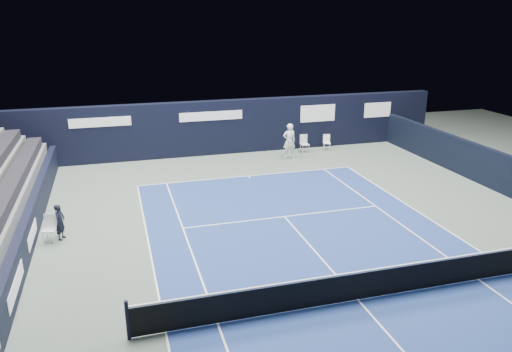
{
  "coord_description": "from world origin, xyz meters",
  "views": [
    {
      "loc": [
        -6.29,
        -11.17,
        7.87
      ],
      "look_at": [
        -0.74,
        7.99,
        1.3
      ],
      "focal_mm": 35.0,
      "sensor_mm": 36.0,
      "label": 1
    }
  ],
  "objects_px": {
    "folding_chair_back_b": "(327,141)",
    "tennis_net": "(359,285)",
    "folding_chair_back_a": "(304,140)",
    "line_judge_chair": "(50,226)",
    "tennis_player": "(289,141)"
  },
  "relations": [
    {
      "from": "folding_chair_back_b",
      "to": "tennis_net",
      "type": "relative_size",
      "value": 0.07
    },
    {
      "from": "folding_chair_back_a",
      "to": "line_judge_chair",
      "type": "height_order",
      "value": "folding_chair_back_a"
    },
    {
      "from": "folding_chair_back_b",
      "to": "line_judge_chair",
      "type": "bearing_deg",
      "value": -134.99
    },
    {
      "from": "line_judge_chair",
      "to": "tennis_player",
      "type": "relative_size",
      "value": 0.5
    },
    {
      "from": "folding_chair_back_a",
      "to": "folding_chair_back_b",
      "type": "relative_size",
      "value": 1.12
    },
    {
      "from": "line_judge_chair",
      "to": "tennis_player",
      "type": "height_order",
      "value": "tennis_player"
    },
    {
      "from": "folding_chair_back_a",
      "to": "tennis_player",
      "type": "distance_m",
      "value": 1.7
    },
    {
      "from": "folding_chair_back_a",
      "to": "tennis_net",
      "type": "bearing_deg",
      "value": -106.35
    },
    {
      "from": "folding_chair_back_b",
      "to": "line_judge_chair",
      "type": "relative_size",
      "value": 0.92
    },
    {
      "from": "folding_chair_back_a",
      "to": "folding_chair_back_b",
      "type": "distance_m",
      "value": 1.5
    },
    {
      "from": "tennis_net",
      "to": "folding_chair_back_b",
      "type": "bearing_deg",
      "value": 69.31
    },
    {
      "from": "line_judge_chair",
      "to": "folding_chair_back_b",
      "type": "bearing_deg",
      "value": 47.22
    },
    {
      "from": "folding_chair_back_a",
      "to": "tennis_net",
      "type": "height_order",
      "value": "tennis_net"
    },
    {
      "from": "folding_chair_back_a",
      "to": "folding_chair_back_b",
      "type": "xyz_separation_m",
      "value": [
        1.49,
        0.06,
        -0.16
      ]
    },
    {
      "from": "folding_chair_back_a",
      "to": "line_judge_chair",
      "type": "distance_m",
      "value": 15.85
    }
  ]
}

